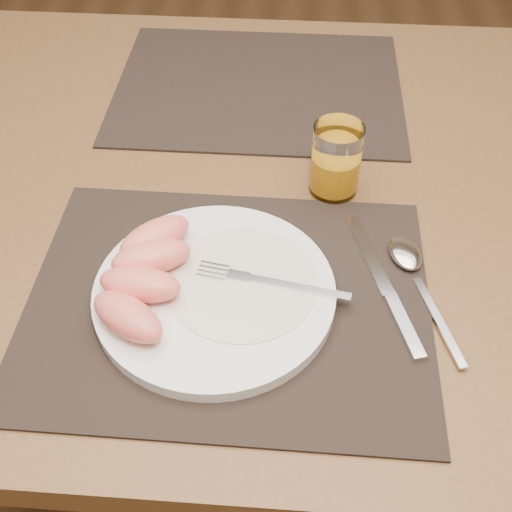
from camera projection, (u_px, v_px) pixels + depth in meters
The scene contains 11 objects.
ground at pixel (260, 439), 1.42m from camera, with size 5.00×5.00×0.00m, color #55371D.
table at pixel (262, 221), 0.93m from camera, with size 1.40×0.90×0.75m.
placemat_near at pixel (228, 300), 0.72m from camera, with size 0.45×0.35×0.00m, color black.
placemat_far at pixel (259, 87), 1.02m from camera, with size 0.45×0.35×0.00m, color black.
plate at pixel (215, 292), 0.72m from camera, with size 0.27×0.27×0.02m, color white.
plate_dressing at pixel (242, 282), 0.71m from camera, with size 0.17×0.17×0.00m.
fork at pixel (259, 280), 0.72m from camera, with size 0.17×0.05×0.00m.
knife at pixel (389, 294), 0.72m from camera, with size 0.08×0.21×0.01m.
spoon at pixel (410, 263), 0.75m from camera, with size 0.08×0.19×0.01m.
juice_glass at pixel (336, 163), 0.82m from camera, with size 0.06×0.06×0.10m.
grapefruit_wedges at pixel (144, 273), 0.70m from camera, with size 0.11×0.21×0.04m.
Camera 1 is at (0.04, -0.67, 1.31)m, focal length 45.00 mm.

